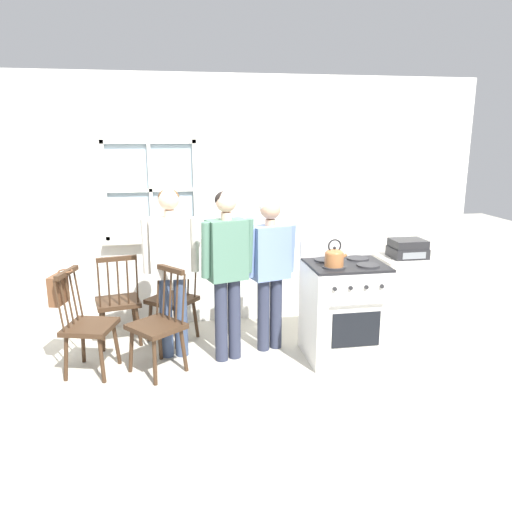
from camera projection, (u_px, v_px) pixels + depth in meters
ground_plane at (207, 377)px, 4.40m from camera, size 16.00×16.00×0.00m
wall_back at (196, 204)px, 5.42m from camera, size 6.40×0.16×2.70m
chair_by_window at (88, 326)px, 4.40m from camera, size 0.50×0.51×0.95m
chair_near_wall at (173, 299)px, 5.13m from camera, size 0.58×0.58×0.95m
chair_center_cluster at (118, 302)px, 5.02m from camera, size 0.49×0.48×0.95m
chair_near_stove at (158, 325)px, 4.42m from camera, size 0.57×0.58×0.95m
person_elderly_left at (171, 259)px, 4.60m from camera, size 0.52×0.22×1.61m
person_teen_center at (227, 262)px, 4.54m from camera, size 0.51×0.30×1.60m
person_adult_right at (270, 261)px, 4.78m from camera, size 0.52×0.30×1.51m
stove at (344, 309)px, 4.72m from camera, size 0.72×0.68×1.08m
kettle at (334, 257)px, 4.43m from camera, size 0.21×0.17×0.25m
potted_plant at (166, 234)px, 5.35m from camera, size 0.15×0.15×0.27m
handbag at (59, 289)px, 4.34m from camera, size 0.23×0.24×0.31m
side_counter at (403, 300)px, 5.06m from camera, size 0.55×0.50×0.90m
stereo at (408, 249)px, 4.91m from camera, size 0.34×0.29×0.18m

